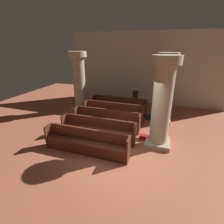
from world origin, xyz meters
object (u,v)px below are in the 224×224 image
object	(u,v)px
kneeler_box_navy	(150,118)
pew_row_2	(106,119)
pillar_aisle_side	(165,88)
pillar_far_side	(79,81)
hymn_book	(109,96)
pillar_aisle_rear	(162,102)
kneeler_box_red	(144,137)
pew_row_0	(119,105)
pew_row_4	(86,141)
lectern	(135,100)
pew_row_1	(113,111)
pew_row_3	(98,128)

from	to	relation	value
kneeler_box_navy	pew_row_2	bearing A→B (deg)	-137.81
pillar_aisle_side	kneeler_box_navy	size ratio (longest dim) A/B	8.16
pillar_far_side	hymn_book	bearing A→B (deg)	12.28
pew_row_2	kneeler_box_navy	xyz separation A→B (m)	(1.85, 1.67, -0.38)
pillar_aisle_rear	kneeler_box_red	size ratio (longest dim) A/B	8.37
pew_row_0	pillar_far_side	size ratio (longest dim) A/B	0.93
pew_row_4	pew_row_0	bearing A→B (deg)	90.00
lectern	kneeler_box_navy	world-z (taller)	lectern
lectern	kneeler_box_red	distance (m)	4.12
pew_row_1	pillar_aisle_rear	bearing A→B (deg)	-35.86
pillar_aisle_side	pillar_aisle_rear	xyz separation A→B (m)	(0.00, -2.33, 0.00)
lectern	pillar_aisle_rear	bearing A→B (deg)	-67.25
pew_row_2	pew_row_4	bearing A→B (deg)	-90.00
pew_row_2	hymn_book	distance (m)	2.40
pew_row_0	pew_row_2	world-z (taller)	same
pillar_aisle_side	lectern	distance (m)	2.82
pew_row_2	kneeler_box_navy	world-z (taller)	pew_row_2
kneeler_box_red	pew_row_1	bearing A→B (deg)	140.64
pew_row_1	pillar_aisle_side	xyz separation A→B (m)	(2.41, 0.58, 1.28)
pillar_aisle_side	pillar_aisle_rear	distance (m)	2.33
pew_row_0	pew_row_3	distance (m)	3.13
lectern	kneeler_box_red	bearing A→B (deg)	-73.10
kneeler_box_red	pew_row_2	bearing A→B (deg)	165.33
pew_row_0	pew_row_4	bearing A→B (deg)	-90.00
pillar_far_side	hymn_book	size ratio (longest dim) A/B	18.35
pew_row_4	kneeler_box_navy	xyz separation A→B (m)	(1.85, 3.76, -0.38)
pillar_aisle_rear	kneeler_box_red	bearing A→B (deg)	158.86
pew_row_4	pillar_aisle_side	distance (m)	4.61
hymn_book	kneeler_box_red	size ratio (longest dim) A/B	0.46
pew_row_4	pillar_aisle_rear	xyz separation A→B (m)	(2.41, 1.39, 1.28)
pew_row_0	kneeler_box_navy	distance (m)	1.93
pillar_aisle_side	lectern	world-z (taller)	pillar_aisle_side
pew_row_0	lectern	xyz separation A→B (m)	(0.68, 1.35, -0.02)
pillar_aisle_side	kneeler_box_navy	distance (m)	1.75
kneeler_box_navy	kneeler_box_red	distance (m)	2.16
pew_row_3	lectern	bearing A→B (deg)	81.41
pillar_far_side	kneeler_box_red	xyz separation A→B (m)	(4.23, -2.39, -1.66)
lectern	pew_row_1	bearing A→B (deg)	-105.79
pew_row_2	hymn_book	xyz separation A→B (m)	(-0.64, 2.28, 0.43)
pew_row_2	pillar_aisle_side	world-z (taller)	pillar_aisle_side
pew_row_3	kneeler_box_red	world-z (taller)	pew_row_3
pew_row_2	pew_row_0	bearing A→B (deg)	90.00
lectern	kneeler_box_red	world-z (taller)	lectern
pillar_aisle_rear	kneeler_box_navy	bearing A→B (deg)	103.36
pew_row_2	pillar_aisle_rear	world-z (taller)	pillar_aisle_rear
pew_row_4	pillar_far_side	size ratio (longest dim) A/B	0.93
pew_row_4	kneeler_box_red	distance (m)	2.49
pew_row_3	kneeler_box_red	size ratio (longest dim) A/B	7.82
kneeler_box_navy	kneeler_box_red	world-z (taller)	same
pew_row_3	pew_row_4	xyz separation A→B (m)	(0.00, -1.04, 0.00)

